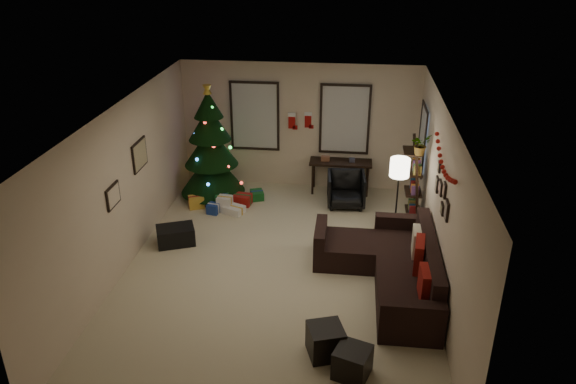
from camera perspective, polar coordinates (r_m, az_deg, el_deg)
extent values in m
plane|color=beige|center=(9.36, -1.05, -7.91)|extent=(7.00, 7.00, 0.00)
plane|color=white|center=(8.22, -1.20, 8.12)|extent=(7.00, 7.00, 0.00)
plane|color=beige|center=(11.94, 1.18, 6.71)|extent=(5.00, 0.00, 5.00)
plane|color=beige|center=(5.78, -6.01, -15.27)|extent=(5.00, 0.00, 5.00)
plane|color=beige|center=(9.36, -16.47, 0.37)|extent=(0.00, 7.00, 7.00)
plane|color=beige|center=(8.75, 15.33, -1.23)|extent=(0.00, 7.00, 7.00)
cube|color=#728CB2|center=(11.98, -3.40, 7.74)|extent=(0.94, 0.02, 1.35)
cube|color=beige|center=(11.98, -3.40, 7.74)|extent=(0.94, 0.03, 1.35)
cube|color=#728CB2|center=(11.80, 5.80, 7.39)|extent=(0.94, 0.02, 1.35)
cube|color=beige|center=(11.80, 5.80, 7.39)|extent=(0.94, 0.03, 1.35)
cube|color=#728CB2|center=(11.03, 13.61, 5.27)|extent=(0.05, 0.27, 1.17)
cube|color=beige|center=(11.03, 13.61, 5.27)|extent=(0.05, 0.45, 1.17)
cylinder|color=black|center=(11.90, -7.62, 0.21)|extent=(0.10, 0.10, 0.29)
cone|color=black|center=(11.73, -7.74, 2.17)|extent=(1.33, 1.33, 0.93)
cone|color=black|center=(11.53, -7.89, 4.64)|extent=(1.10, 1.10, 0.78)
cone|color=black|center=(11.37, -8.03, 6.96)|extent=(0.86, 0.86, 0.69)
cone|color=black|center=(11.26, -8.15, 8.86)|extent=(0.59, 0.59, 0.54)
cylinder|color=maroon|center=(11.96, -7.58, -0.35)|extent=(1.08, 1.08, 0.04)
cube|color=maroon|center=(11.49, -4.67, -0.78)|extent=(0.35, 0.28, 0.22)
cube|color=silver|center=(11.27, -6.46, -1.17)|extent=(0.28, 0.25, 0.30)
cube|color=#14591E|center=(11.72, -3.18, -0.30)|extent=(0.25, 0.30, 0.18)
cube|color=gold|center=(11.47, -9.32, -1.01)|extent=(0.30, 0.22, 0.25)
cube|color=navy|center=(11.21, -7.61, -1.68)|extent=(0.22, 0.22, 0.20)
cube|color=maroon|center=(11.88, -9.22, 0.02)|extent=(0.26, 0.26, 0.28)
cube|color=silver|center=(11.18, -5.56, -1.80)|extent=(0.40, 0.30, 0.15)
cube|color=#14591E|center=(11.43, -6.73, -0.85)|extent=(0.24, 0.29, 0.28)
cube|color=black|center=(8.97, 11.77, -8.57)|extent=(0.88, 2.34, 0.41)
cube|color=black|center=(8.78, 14.22, -6.27)|extent=(0.20, 2.34, 0.46)
cube|color=black|center=(7.87, 12.49, -12.93)|extent=(0.88, 0.20, 0.64)
cube|color=black|center=(9.99, 11.33, -4.02)|extent=(0.88, 0.20, 0.64)
cube|color=black|center=(9.54, 6.33, -5.95)|extent=(0.83, 0.88, 0.41)
cube|color=black|center=(9.49, 3.31, -5.19)|extent=(0.18, 0.88, 0.64)
cube|color=maroon|center=(8.10, 13.70, -9.06)|extent=(0.13, 0.44, 0.44)
cube|color=maroon|center=(8.75, 13.20, -6.28)|extent=(0.20, 0.51, 0.50)
cube|color=beige|center=(9.11, 12.95, -4.97)|extent=(0.15, 0.44, 0.43)
cube|color=black|center=(7.60, 3.86, -14.90)|extent=(0.56, 0.56, 0.42)
cube|color=black|center=(7.34, 6.57, -16.85)|extent=(0.53, 0.53, 0.40)
cube|color=black|center=(11.86, 5.40, 3.03)|extent=(1.31, 0.47, 0.05)
cylinder|color=black|center=(11.84, 2.52, 1.24)|extent=(0.05, 0.05, 0.65)
cylinder|color=black|center=(12.19, 2.66, 1.94)|extent=(0.05, 0.05, 0.65)
cylinder|color=black|center=(11.83, 8.08, 0.96)|extent=(0.05, 0.05, 0.65)
cylinder|color=black|center=(12.17, 8.06, 1.67)|extent=(0.05, 0.05, 0.65)
imported|color=black|center=(11.39, 5.94, 0.25)|extent=(0.73, 0.69, 0.70)
cube|color=black|center=(10.28, 13.01, 0.22)|extent=(0.05, 0.05, 1.79)
cube|color=black|center=(10.71, 12.78, 1.27)|extent=(0.05, 0.05, 1.79)
cube|color=black|center=(10.72, 12.46, -1.90)|extent=(0.30, 0.50, 0.03)
cube|color=black|center=(10.55, 12.65, 0.03)|extent=(0.30, 0.50, 0.03)
cube|color=black|center=(10.40, 12.86, 2.01)|extent=(0.30, 0.50, 0.03)
cube|color=black|center=(10.25, 13.06, 4.06)|extent=(0.30, 0.50, 0.03)
imported|color=#4C4C4C|center=(9.95, 13.38, 5.03)|extent=(0.57, 0.56, 0.48)
cylinder|color=black|center=(10.34, 10.67, -4.87)|extent=(0.28, 0.28, 0.03)
cylinder|color=black|center=(10.02, 10.97, -1.46)|extent=(0.03, 0.03, 1.34)
cylinder|color=white|center=(9.72, 11.32, 2.46)|extent=(0.34, 0.34, 0.32)
cube|color=black|center=(9.90, -14.90, 3.68)|extent=(0.04, 0.60, 0.50)
cube|color=tan|center=(9.90, -14.90, 3.68)|extent=(0.01, 0.54, 0.45)
cube|color=black|center=(8.97, -17.41, -0.38)|extent=(0.04, 0.45, 0.35)
cube|color=beige|center=(8.97, -17.41, -0.38)|extent=(0.01, 0.40, 0.31)
cube|color=black|center=(8.13, 15.87, -1.80)|extent=(0.03, 0.22, 0.28)
cube|color=black|center=(8.38, 15.67, 0.18)|extent=(0.03, 0.18, 0.22)
cube|color=black|center=(8.50, 15.44, -1.66)|extent=(0.03, 0.20, 0.16)
cube|color=black|center=(8.74, 15.29, 0.42)|extent=(0.03, 0.26, 0.20)
cube|color=black|center=(9.10, 14.94, 0.75)|extent=(0.03, 0.18, 0.24)
cube|color=black|center=(8.98, 15.15, 2.49)|extent=(0.03, 0.16, 0.16)
cube|color=#990F0C|center=(11.79, 0.39, 7.20)|extent=(0.14, 0.04, 0.30)
cube|color=white|center=(11.74, 0.39, 7.90)|extent=(0.16, 0.05, 0.08)
cube|color=#990F0C|center=(11.82, 0.72, 6.59)|extent=(0.10, 0.04, 0.08)
cube|color=#990F0C|center=(11.90, 2.06, 7.29)|extent=(0.14, 0.04, 0.30)
cube|color=white|center=(11.86, 2.07, 7.98)|extent=(0.16, 0.05, 0.08)
cube|color=#990F0C|center=(11.94, 2.39, 6.68)|extent=(0.10, 0.04, 0.08)
cube|color=black|center=(10.22, -11.37, -4.35)|extent=(0.77, 0.65, 0.33)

